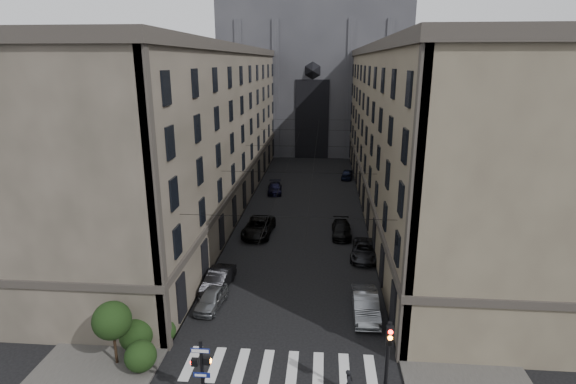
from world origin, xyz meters
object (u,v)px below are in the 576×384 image
(car_right_midnear, at_px, (365,250))
(car_right_midfar, at_px, (341,229))
(pedestrian_signal_left, at_px, (202,370))
(car_right_near, at_px, (366,305))
(car_right_far, at_px, (347,174))
(car_left_midnear, at_px, (218,280))
(car_left_midfar, at_px, (259,227))
(gothic_tower, at_px, (314,57))
(pedestrian, at_px, (349,384))
(car_left_near, at_px, (211,299))
(traffic_light_right, at_px, (388,358))
(car_left_far, at_px, (275,188))

(car_right_midnear, bearing_deg, car_right_midfar, 118.15)
(pedestrian_signal_left, bearing_deg, car_right_near, 46.91)
(car_right_midfar, bearing_deg, car_right_midnear, -69.49)
(car_right_far, bearing_deg, car_left_midnear, -101.54)
(car_left_midfar, bearing_deg, car_right_far, 70.59)
(gothic_tower, xyz_separation_m, pedestrian_signal_left, (-3.51, -73.46, -15.48))
(car_right_midnear, height_order, pedestrian, pedestrian)
(car_left_midfar, bearing_deg, car_left_near, -91.77)
(pedestrian_signal_left, height_order, traffic_light_right, traffic_light_right)
(car_left_midfar, distance_m, car_right_midnear, 11.42)
(car_right_midnear, bearing_deg, traffic_light_right, -84.11)
(car_left_midnear, xyz_separation_m, car_left_far, (1.50, 26.75, -0.09))
(car_left_midnear, xyz_separation_m, pedestrian, (9.58, -11.02, 0.05))
(car_left_midnear, bearing_deg, car_left_near, -80.61)
(gothic_tower, bearing_deg, car_right_midfar, -85.06)
(pedestrian_signal_left, xyz_separation_m, traffic_light_right, (9.11, 0.42, 0.97))
(car_left_midfar, bearing_deg, car_right_midfar, 5.67)
(car_left_far, bearing_deg, car_left_midfar, -95.12)
(car_right_midnear, bearing_deg, gothic_tower, 104.08)
(car_right_far, bearing_deg, car_left_near, -100.10)
(car_left_far, height_order, car_right_far, car_right_far)
(car_left_midfar, bearing_deg, car_left_far, 93.61)
(car_left_far, distance_m, car_right_midfar, 17.10)
(car_left_midfar, height_order, pedestrian, car_left_midfar)
(pedestrian_signal_left, height_order, car_left_far, pedestrian_signal_left)
(pedestrian_signal_left, distance_m, car_left_far, 39.31)
(car_left_near, bearing_deg, car_right_near, 5.76)
(pedestrian_signal_left, distance_m, pedestrian, 7.70)
(pedestrian_signal_left, xyz_separation_m, car_right_midnear, (9.67, 19.29, -1.61))
(gothic_tower, height_order, car_right_far, gothic_tower)
(car_right_far, height_order, pedestrian, pedestrian)
(pedestrian, bearing_deg, car_left_near, 67.48)
(traffic_light_right, relative_size, car_left_midfar, 0.88)
(car_left_far, xyz_separation_m, car_right_midnear, (10.36, -19.98, 0.05))
(gothic_tower, distance_m, car_left_midfar, 52.37)
(car_left_near, distance_m, car_right_far, 39.58)
(car_right_far, bearing_deg, traffic_light_right, -83.68)
(car_right_midfar, relative_size, car_right_far, 1.21)
(car_left_midfar, distance_m, car_right_far, 25.64)
(car_left_near, xyz_separation_m, car_left_midfar, (1.35, 14.32, 0.15))
(traffic_light_right, bearing_deg, car_left_near, 139.98)
(pedestrian_signal_left, height_order, car_left_midnear, pedestrian_signal_left)
(traffic_light_right, distance_m, car_left_near, 14.79)
(car_left_midnear, distance_m, pedestrian, 14.60)
(car_left_near, distance_m, pedestrian, 12.55)
(car_left_near, xyz_separation_m, car_left_midnear, (-0.15, 2.74, 0.08))
(car_left_far, relative_size, car_right_far, 1.16)
(pedestrian_signal_left, xyz_separation_m, car_right_far, (9.34, 47.69, -1.66))
(car_right_near, distance_m, car_right_midnear, 9.77)
(pedestrian_signal_left, bearing_deg, car_left_far, 91.00)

